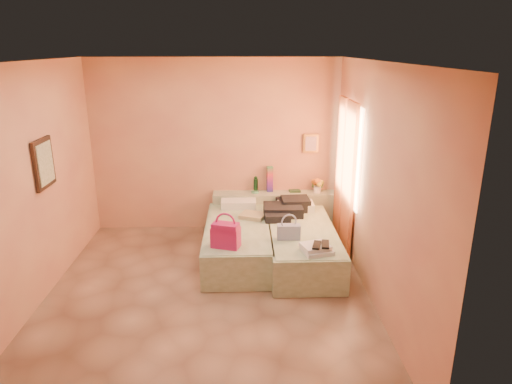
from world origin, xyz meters
TOP-DOWN VIEW (x-y plane):
  - ground at (0.00, 0.00)m, footprint 4.50×4.50m
  - room_walls at (0.21, 0.57)m, footprint 4.02×4.51m
  - headboard_ledge at (0.98, 2.10)m, footprint 2.05×0.30m
  - bed_left at (0.37, 1.05)m, footprint 0.91×2.00m
  - bed_right at (1.27, 0.89)m, footprint 0.91×2.00m
  - water_bottle at (0.65, 2.16)m, footprint 0.08×0.08m
  - rainbow_box at (0.89, 2.18)m, footprint 0.11×0.11m
  - small_dish at (0.64, 2.10)m, footprint 0.15×0.15m
  - green_book at (1.30, 2.14)m, footprint 0.19×0.15m
  - flower_vase at (1.67, 2.10)m, footprint 0.28×0.28m
  - magenta_handbag at (0.22, 0.33)m, footprint 0.40×0.29m
  - khaki_garment at (0.59, 1.36)m, footprint 0.44×0.40m
  - clothes_pile at (1.11, 1.48)m, footprint 0.72×0.72m
  - blue_handbag at (1.05, 0.56)m, footprint 0.31×0.14m
  - towel_stack at (1.36, 0.12)m, footprint 0.42×0.38m
  - sandal_pair at (1.41, 0.10)m, footprint 0.24×0.28m

SIDE VIEW (x-z plane):
  - ground at x=0.00m, z-range 0.00..0.00m
  - bed_left at x=0.37m, z-range 0.00..0.50m
  - bed_right at x=1.27m, z-range 0.00..0.50m
  - headboard_ledge at x=0.98m, z-range 0.00..0.65m
  - khaki_garment at x=0.59m, z-range 0.50..0.56m
  - towel_stack at x=1.36m, z-range 0.50..0.60m
  - clothes_pile at x=1.11m, z-range 0.50..0.69m
  - blue_handbag at x=1.05m, z-range 0.50..0.70m
  - sandal_pair at x=1.41m, z-range 0.60..0.63m
  - green_book at x=1.30m, z-range 0.65..0.68m
  - magenta_handbag at x=0.22m, z-range 0.50..0.83m
  - small_dish at x=0.64m, z-range 0.65..0.68m
  - water_bottle at x=0.65m, z-range 0.65..0.90m
  - flower_vase at x=1.67m, z-range 0.65..0.93m
  - rainbow_box at x=0.89m, z-range 0.65..1.07m
  - room_walls at x=0.21m, z-range 0.38..3.19m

